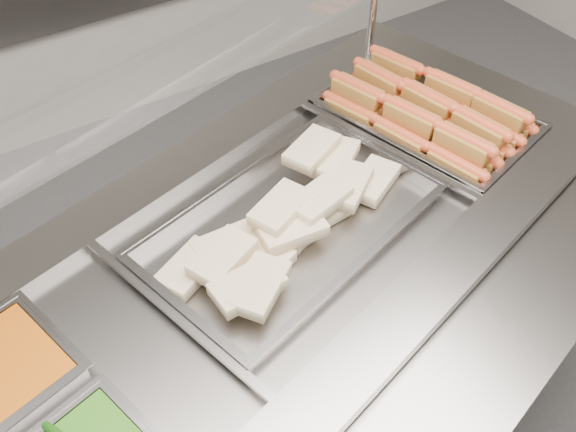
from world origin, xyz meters
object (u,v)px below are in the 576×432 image
steam_counter (276,343)px  sneeze_guard (193,61)px  pan_hotdogs (425,126)px  pan_wraps (291,228)px

steam_counter → sneeze_guard: (-0.06, 0.23, 0.89)m
pan_hotdogs → pan_wraps: (-0.60, -0.16, 0.02)m
sneeze_guard → pan_wraps: (0.12, -0.21, -0.43)m
pan_wraps → pan_hotdogs: bearing=14.6°
sneeze_guard → pan_wraps: bearing=-60.0°
steam_counter → sneeze_guard: bearing=104.6°
pan_hotdogs → pan_wraps: bearing=-165.4°
steam_counter → pan_wraps: pan_wraps is taller
pan_wraps → steam_counter: bearing=-165.4°
sneeze_guard → steam_counter: bearing=-75.4°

